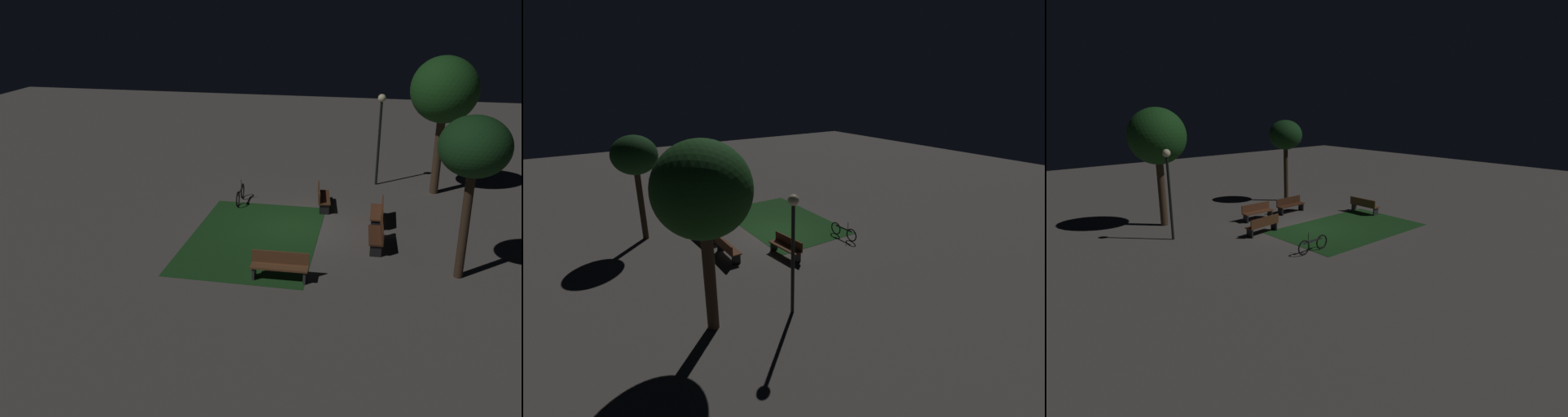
% 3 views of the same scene
% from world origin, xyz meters
% --- Properties ---
extents(ground_plane, '(60.00, 60.00, 0.00)m').
position_xyz_m(ground_plane, '(0.00, 0.00, 0.00)').
color(ground_plane, '#56514C').
extents(grass_lawn, '(7.24, 4.61, 0.01)m').
position_xyz_m(grass_lawn, '(-1.23, 1.23, 0.01)').
color(grass_lawn, '#194219').
rests_on(grass_lawn, ground).
extents(bench_near_trees, '(1.82, 0.56, 0.88)m').
position_xyz_m(bench_near_trees, '(-1.16, -3.21, 0.48)').
color(bench_near_trees, '#422314').
rests_on(bench_near_trees, ground).
extents(bench_path_side, '(1.80, 0.48, 0.88)m').
position_xyz_m(bench_path_side, '(1.17, -3.21, 0.48)').
color(bench_path_side, brown).
rests_on(bench_path_side, ground).
extents(bench_corner, '(1.85, 0.70, 0.88)m').
position_xyz_m(bench_corner, '(2.48, -0.87, 0.48)').
color(bench_corner, '#512D19').
rests_on(bench_corner, ground).
extents(bench_back_row, '(0.52, 1.81, 0.88)m').
position_xyz_m(bench_back_row, '(-4.25, -0.25, 0.48)').
color(bench_back_row, brown).
rests_on(bench_back_row, ground).
extents(tree_near_wall, '(2.84, 2.84, 6.02)m').
position_xyz_m(tree_near_wall, '(5.39, -5.59, 4.54)').
color(tree_near_wall, '#423021').
rests_on(tree_near_wall, ground).
extents(tree_back_left, '(2.11, 2.11, 5.16)m').
position_xyz_m(tree_back_left, '(-2.96, -5.76, 4.16)').
color(tree_back_left, '#38281C').
rests_on(tree_back_left, ground).
extents(lamp_post_path_center, '(0.36, 0.36, 4.22)m').
position_xyz_m(lamp_post_path_center, '(6.11, -3.03, 2.90)').
color(lamp_post_path_center, black).
rests_on(lamp_post_path_center, ground).
extents(bicycle, '(1.75, 0.15, 0.93)m').
position_xyz_m(bicycle, '(2.42, 2.62, 0.34)').
color(bicycle, black).
rests_on(bicycle, ground).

